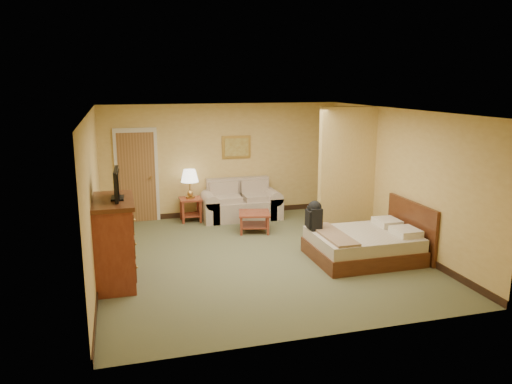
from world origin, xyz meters
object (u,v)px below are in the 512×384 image
object	(u,v)px
dresser	(114,241)
bed	(367,244)
coffee_table	(254,218)
loveseat	(241,206)

from	to	relation	value
dresser	bed	size ratio (longest dim) A/B	0.71
coffee_table	dresser	bearing A→B (deg)	-143.94
loveseat	coffee_table	bearing A→B (deg)	-89.01
loveseat	dresser	bearing A→B (deg)	-131.80
coffee_table	loveseat	bearing A→B (deg)	90.99
coffee_table	dresser	distance (m)	3.51
loveseat	dresser	size ratio (longest dim) A/B	1.33
loveseat	bed	world-z (taller)	bed
dresser	bed	distance (m)	4.32
loveseat	coffee_table	distance (m)	1.08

